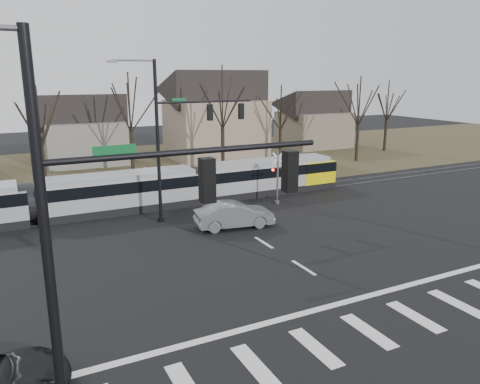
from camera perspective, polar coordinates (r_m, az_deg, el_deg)
name	(u,v)px	position (r m, az deg, el deg)	size (l,w,h in m)	color
ground	(328,283)	(22.19, 10.72, -10.88)	(140.00, 140.00, 0.00)	black
grass_verge	(142,166)	(50.27, -11.91, 3.17)	(140.00, 28.00, 0.01)	#38331E
crosswalk	(392,323)	(19.54, 18.08, -14.99)	(27.00, 2.60, 0.01)	silver
stop_line	(354,300)	(20.94, 13.77, -12.62)	(28.00, 0.35, 0.01)	silver
lane_dashes	(198,201)	(35.41, -5.11, -1.13)	(0.18, 30.00, 0.01)	silver
rail_pair	(199,202)	(35.22, -4.99, -1.17)	(90.00, 1.52, 0.06)	#59595E
tram	(119,191)	(33.41, -14.54, 0.12)	(35.54, 2.64, 2.69)	gray
sedan	(234,215)	(29.13, -0.70, -2.80)	(5.11, 2.43, 1.62)	slate
signal_pole_near_left	(125,242)	(10.64, -13.85, -5.99)	(9.28, 0.44, 10.20)	black
signal_pole_far	(182,133)	(30.26, -7.13, 7.20)	(9.28, 0.44, 10.20)	black
rail_crossing_signal	(278,179)	(34.33, 4.60, 1.62)	(1.08, 0.36, 4.00)	#59595B
tree_row	(177,122)	(44.45, -7.68, 8.46)	(59.20, 7.20, 10.00)	black
house_b	(83,126)	(52.61, -18.59, 7.59)	(8.64, 7.56, 7.65)	slate
house_c	(215,112)	(53.48, -3.02, 9.75)	(10.80, 8.64, 10.10)	gray
house_d	(314,116)	(62.78, 9.01, 9.09)	(8.64, 7.56, 7.65)	#6A5F4E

